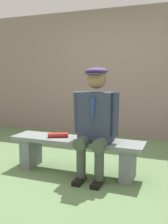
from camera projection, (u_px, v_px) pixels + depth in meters
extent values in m
plane|color=#5E7C4D|center=(76.00, 172.00, 3.31)|extent=(30.00, 30.00, 0.00)
cube|color=slate|center=(76.00, 141.00, 3.25)|extent=(1.73, 0.40, 0.05)
cube|color=slate|center=(128.00, 164.00, 3.04)|extent=(0.15, 0.34, 0.40)
cube|color=slate|center=(31.00, 152.00, 3.52)|extent=(0.15, 0.34, 0.40)
cube|color=#30364D|center=(97.00, 116.00, 3.11)|extent=(0.40, 0.28, 0.59)
cylinder|color=#1E2338|center=(97.00, 94.00, 3.07)|extent=(0.22, 0.22, 0.06)
cone|color=navy|center=(93.00, 112.00, 2.96)|extent=(0.07, 0.07, 0.32)
sphere|color=#8C664C|center=(96.00, 79.00, 3.02)|extent=(0.24, 0.24, 0.24)
ellipsoid|color=#433360|center=(97.00, 71.00, 3.01)|extent=(0.27, 0.27, 0.08)
cube|color=#433360|center=(94.00, 73.00, 2.92)|extent=(0.19, 0.11, 0.02)
cylinder|color=#3F4A3E|center=(102.00, 143.00, 3.00)|extent=(0.15, 0.40, 0.15)
cylinder|color=#3F4A3E|center=(99.00, 165.00, 2.92)|extent=(0.11, 0.11, 0.46)
cube|color=black|center=(97.00, 184.00, 2.90)|extent=(0.10, 0.24, 0.05)
cylinder|color=#30364D|center=(115.00, 114.00, 2.98)|extent=(0.10, 0.13, 0.51)
cylinder|color=#3F4A3E|center=(85.00, 141.00, 3.08)|extent=(0.15, 0.40, 0.15)
cylinder|color=#3F4A3E|center=(81.00, 162.00, 3.00)|extent=(0.11, 0.11, 0.46)
cube|color=black|center=(79.00, 181.00, 2.97)|extent=(0.10, 0.24, 0.05)
cylinder|color=#30364D|center=(78.00, 112.00, 3.15)|extent=(0.11, 0.15, 0.52)
cylinder|color=#B21E1E|center=(58.00, 135.00, 3.31)|extent=(0.26, 0.17, 0.06)
cube|color=gray|center=(119.00, 74.00, 5.23)|extent=(12.00, 0.24, 2.56)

